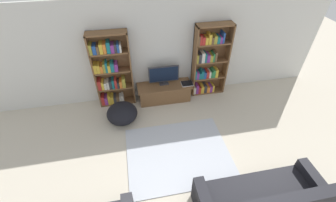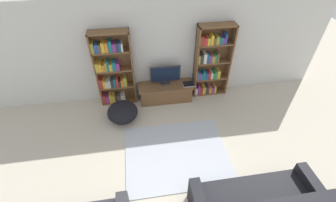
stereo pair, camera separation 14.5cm
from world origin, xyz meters
name	(u,v)px [view 2 (the right image)]	position (x,y,z in m)	size (l,w,h in m)	color
wall_back	(159,51)	(0.00, 4.23, 1.30)	(8.80, 0.06, 2.60)	silver
bookshelf_left	(113,70)	(-1.17, 4.05, 0.94)	(0.91, 0.30, 1.95)	brown
bookshelf_right	(210,63)	(1.31, 4.06, 0.94)	(0.91, 0.30, 1.95)	brown
tv_stand	(166,92)	(0.12, 3.91, 0.23)	(1.41, 0.52, 0.46)	brown
television	(165,75)	(0.12, 3.98, 0.74)	(0.78, 0.16, 0.52)	#2D2D33
laptop	(188,84)	(0.71, 3.85, 0.47)	(0.30, 0.25, 0.03)	#B7B7BC
area_rug	(177,154)	(0.08, 2.06, 0.01)	(2.14, 1.74, 0.02)	#B2B7C1
beanbag_ottoman	(123,112)	(-1.02, 3.29, 0.23)	(0.73, 0.73, 0.46)	black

